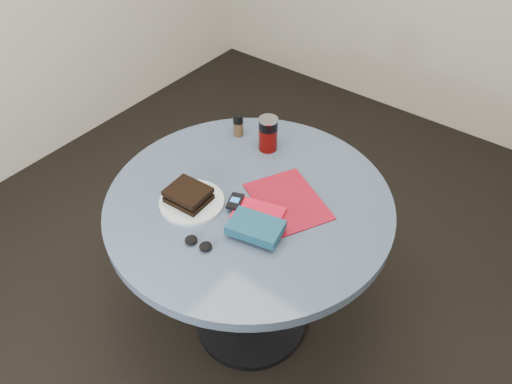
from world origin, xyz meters
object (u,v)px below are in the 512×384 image
Objects in this scene: soda_can at (268,134)px; mp3_player at (235,201)px; red_book at (258,213)px; novel at (256,227)px; plate at (192,202)px; pepper_grinder at (238,125)px; magazine at (288,201)px; headphones at (198,243)px; table at (250,231)px; sandwich at (188,195)px.

soda_can is 0.35m from mp3_player.
novel is (0.05, -0.07, 0.02)m from red_book.
soda_can is at bearing 108.82° from novel.
novel reaches higher than mp3_player.
mp3_player reaches higher than red_book.
plate is at bearing -148.33° from mp3_player.
novel is 1.97× the size of mp3_player.
pepper_grinder is 0.43m from magazine.
mp3_player reaches higher than headphones.
headphones is at bearing -79.78° from magazine.
plate is at bearing -73.12° from pepper_grinder.
magazine is (0.11, 0.07, 0.17)m from table.
plate is 1.57× the size of sandwich.
magazine is 1.76× the size of red_book.
soda_can is at bearing 86.80° from plate.
mp3_player is at bearing 30.99° from sandwich.
headphones reaches higher than table.
plate is 0.03m from sandwich.
mp3_player reaches higher than table.
magazine is 0.35m from headphones.
red_book is at bearing 7.74° from mp3_player.
novel is (0.27, 0.02, -0.00)m from sandwich.
novel reaches higher than headphones.
red_book is at bearing 108.81° from novel.
novel is at bearing -24.62° from mp3_player.
soda_can reaches higher than headphones.
plate is at bearing -172.82° from red_book.
pepper_grinder reaches higher than red_book.
table is 0.21m from magazine.
sandwich is 0.16m from mp3_player.
sandwich is 0.25m from red_book.
novel is 1.68× the size of headphones.
sandwich is at bearing 141.32° from headphones.
magazine is at bearing 55.87° from red_book.
sandwich is (-0.01, -0.00, 0.03)m from plate.
table is 0.26m from novel.
novel is at bearing -44.93° from table.
soda_can is (0.02, 0.41, 0.06)m from plate.
red_book is (0.19, -0.32, -0.06)m from soda_can.
soda_can is 0.46m from novel.
novel is 0.19m from headphones.
magazine is (0.26, 0.21, -0.00)m from plate.
table is at bearing -66.32° from soda_can.
soda_can is at bearing 105.90° from red_book.
sandwich reaches higher than headphones.
table is 0.32m from headphones.
novel is (0.12, -0.12, 0.20)m from table.
soda_can is 1.46× the size of pepper_grinder.
soda_can is 0.85× the size of red_book.
soda_can is at bearing 167.36° from magazine.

